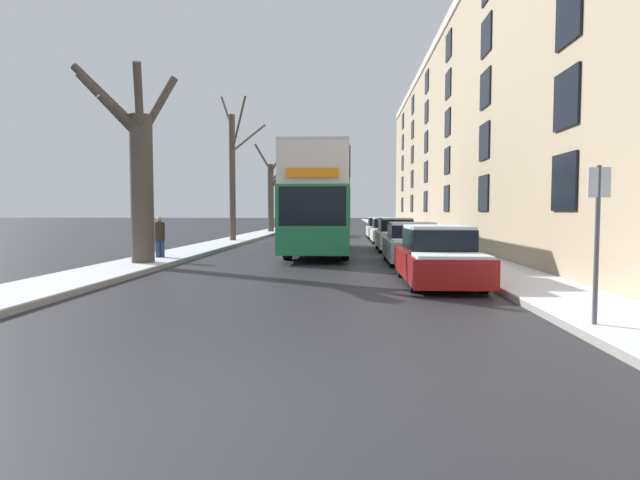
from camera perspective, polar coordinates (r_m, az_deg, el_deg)
ground_plane at (r=5.00m, az=-12.55°, el=-18.28°), size 320.00×320.00×0.00m
sidewalk_left at (r=57.92m, az=-3.77°, el=1.45°), size 2.12×130.00×0.16m
sidewalk_right at (r=57.67m, az=7.58°, el=1.42°), size 2.12×130.00×0.16m
terrace_facade_right at (r=33.53m, az=20.85°, el=10.93°), size 9.10×51.06×12.92m
bare_tree_left_0 at (r=17.59m, az=-20.06°, el=7.32°), size 3.50×1.83×6.73m
bare_tree_left_1 at (r=30.34m, az=-9.89°, el=7.67°), size 2.75×3.85×9.00m
bare_tree_left_2 at (r=43.93m, az=-5.58°, el=5.36°), size 2.82×4.20×7.84m
bare_tree_left_3 at (r=57.79m, az=-3.61°, el=5.33°), size 2.13×2.67×7.59m
double_decker_bus at (r=22.29m, az=0.10°, el=4.86°), size 2.58×10.83×4.39m
parked_car_0 at (r=13.01m, az=13.33°, el=-1.93°), size 1.78×4.41×1.49m
parked_car_1 at (r=18.18m, az=10.42°, el=-0.48°), size 1.81×3.92×1.47m
parked_car_2 at (r=24.23m, az=8.61°, el=0.51°), size 1.74×4.37×1.55m
parked_car_3 at (r=30.16m, az=7.54°, el=1.00°), size 1.74×4.05×1.52m
parked_car_4 at (r=35.49m, az=6.88°, el=1.31°), size 1.84×4.38×1.48m
oncoming_van at (r=39.47m, az=-2.20°, el=2.40°), size 1.97×5.18×2.38m
pedestrian_left_sidewalk at (r=19.38m, az=-17.83°, el=0.35°), size 0.36×0.36×1.67m
street_sign_post at (r=8.39m, az=29.10°, el=0.18°), size 0.32×0.07×2.51m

